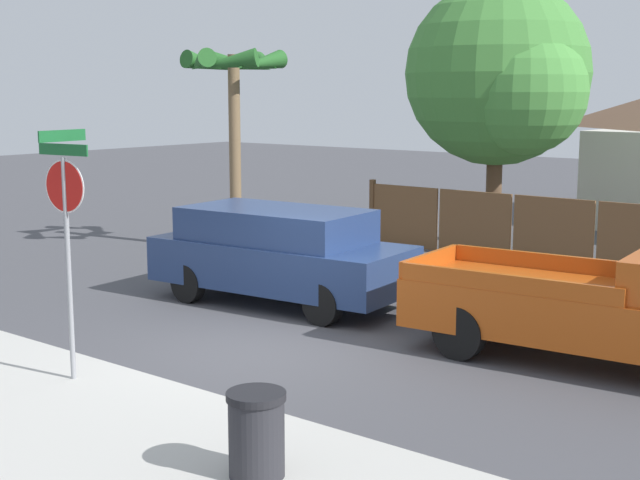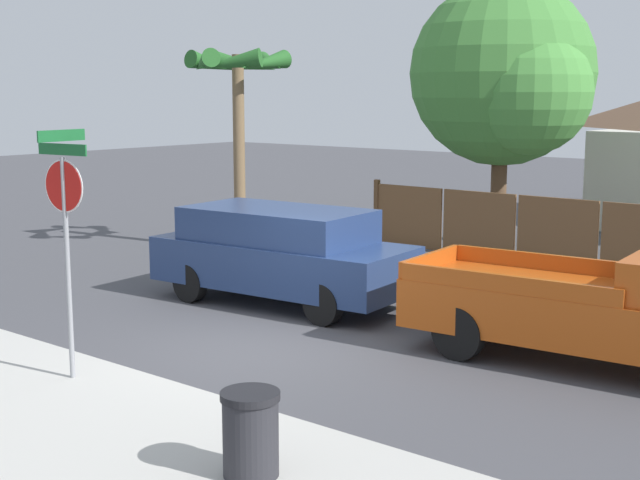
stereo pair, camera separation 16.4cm
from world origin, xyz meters
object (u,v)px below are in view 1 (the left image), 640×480
Objects in this scene: oak_tree at (503,78)px; stop_sign at (66,213)px; orange_pickup at (605,307)px; trash_bin at (257,434)px; red_suv at (280,252)px; palm_tree at (234,80)px.

oak_tree reaches higher than stop_sign.
orange_pickup is 5.98m from trash_bin.
orange_pickup reaches higher than trash_bin.
trash_bin is (4.56, -14.05, -3.74)m from oak_tree.
oak_tree reaches higher than orange_pickup.
orange_pickup is (5.90, -8.24, -3.35)m from oak_tree.
red_suv is 7.49m from trash_bin.
trash_bin is at bearing -45.34° from palm_tree.
oak_tree is at bearing 120.74° from orange_pickup.
red_suv is at bearing -91.13° from oak_tree.
stop_sign is (0.51, -13.31, -1.91)m from oak_tree.
orange_pickup is at bearing -18.37° from palm_tree.
stop_sign is at bearing -87.23° from red_suv.
stop_sign is at bearing -87.80° from oak_tree.
palm_tree is 0.91× the size of orange_pickup.
oak_tree is 13.46m from stop_sign.
trash_bin is at bearing -107.87° from orange_pickup.
palm_tree is at bearing 113.81° from stop_sign.
red_suv is at bearing -38.18° from palm_tree.
orange_pickup is at bearing 76.98° from trash_bin.
stop_sign is 3.79× the size of trash_bin.
red_suv is at bearing 90.41° from stop_sign.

